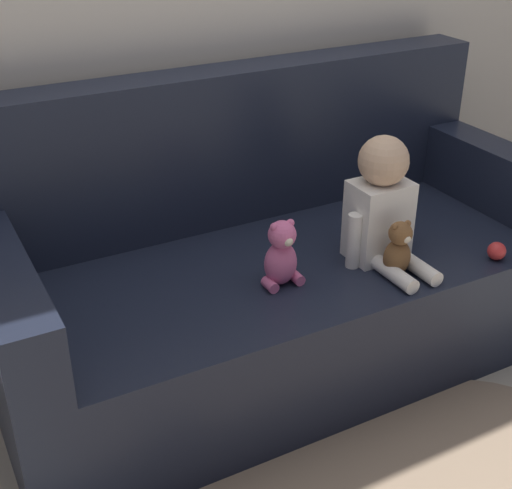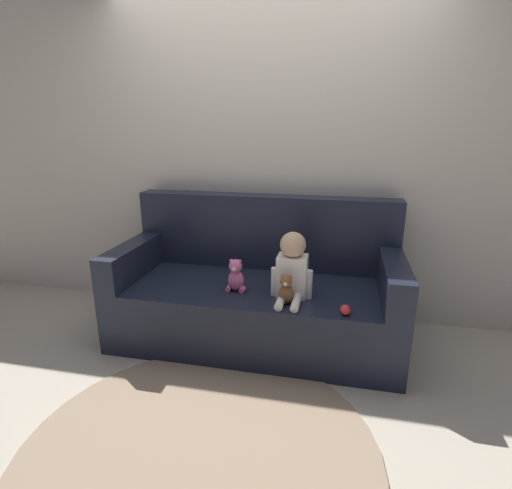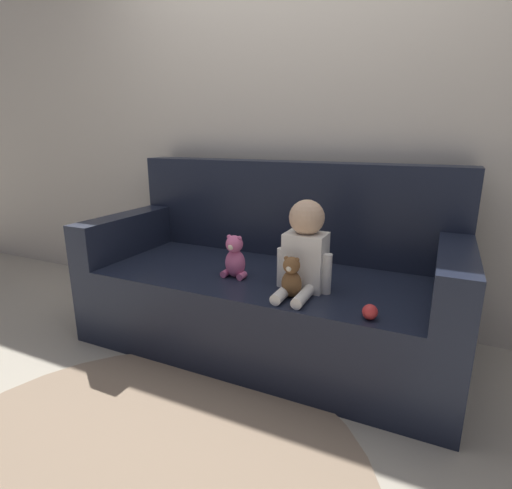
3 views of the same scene
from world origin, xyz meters
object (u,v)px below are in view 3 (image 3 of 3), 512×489
couch (271,284)px  teddy_bear_brown (291,277)px  person_baby (305,250)px  plush_toy_side (235,258)px  toy_ball (370,312)px

couch → teddy_bear_brown: couch is taller
person_baby → plush_toy_side: (-0.38, 0.01, -0.09)m
plush_toy_side → couch: bearing=66.3°
teddy_bear_brown → plush_toy_side: (-0.37, 0.13, 0.01)m
person_baby → plush_toy_side: size_ratio=1.92×
teddy_bear_brown → toy_ball: (0.37, -0.08, -0.07)m
plush_toy_side → toy_ball: size_ratio=3.58×
person_baby → toy_ball: person_baby is taller
couch → plush_toy_side: (-0.10, -0.24, 0.21)m
person_baby → toy_ball: (0.35, -0.20, -0.17)m
teddy_bear_brown → toy_ball: 0.39m
person_baby → teddy_bear_brown: (-0.02, -0.13, -0.10)m
couch → person_baby: 0.48m
person_baby → teddy_bear_brown: person_baby is taller
couch → person_baby: couch is taller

